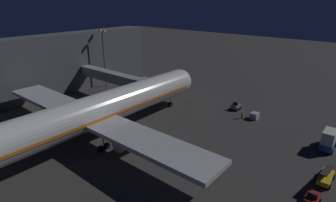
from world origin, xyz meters
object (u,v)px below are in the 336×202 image
jet_bridge (118,79)px  baggage_container_near_belt (255,116)px  belt_loader (326,177)px  catering_truck (329,139)px  baggage_tug_spare (236,106)px  ground_crew_by_belt_loader (242,114)px  traffic_cone_nose_port (191,102)px  apron_floodlight_mast (104,54)px  traffic_cone_nose_starboard (177,98)px  airliner_at_gate (88,114)px  pushback_tug (312,199)px

jet_bridge → baggage_container_near_belt: jet_bridge is taller
belt_loader → baggage_container_near_belt: (16.96, -14.59, -0.13)m
catering_truck → baggage_tug_spare: bearing=-16.7°
ground_crew_by_belt_loader → traffic_cone_nose_port: ground_crew_by_belt_loader is taller
catering_truck → traffic_cone_nose_port: size_ratio=9.10×
jet_bridge → ground_crew_by_belt_loader: bearing=-162.9°
apron_floodlight_mast → traffic_cone_nose_port: (-27.70, -4.89, -9.53)m
apron_floodlight_mast → traffic_cone_nose_starboard: size_ratio=30.48×
belt_loader → traffic_cone_nose_starboard: size_ratio=13.28×
traffic_cone_nose_port → baggage_container_near_belt: bearing=-177.3°
belt_loader → traffic_cone_nose_port: bearing=-22.4°
airliner_at_gate → jet_bridge: size_ratio=2.35×
apron_floodlight_mast → pushback_tug: bearing=165.9°
airliner_at_gate → traffic_cone_nose_starboard: bearing=-85.6°
jet_bridge → pushback_tug: 50.25m
airliner_at_gate → jet_bridge: (13.52, -18.49, 0.08)m
catering_truck → traffic_cone_nose_starboard: (36.14, -3.21, -1.57)m
traffic_cone_nose_port → jet_bridge: bearing=32.6°
apron_floodlight_mast → baggage_container_near_belt: size_ratio=9.24×
pushback_tug → traffic_cone_nose_starboard: 42.73m
airliner_at_gate → traffic_cone_nose_starboard: (2.20, -28.54, -5.32)m
pushback_tug → belt_loader: bearing=-92.8°
airliner_at_gate → baggage_container_near_belt: bearing=-122.7°
baggage_container_near_belt → ground_crew_by_belt_loader: size_ratio=1.01×
ground_crew_by_belt_loader → traffic_cone_nose_port: 14.43m
jet_bridge → ground_crew_by_belt_loader: (-30.11, -9.27, -4.69)m
pushback_tug → catering_truck: catering_truck is taller
baggage_tug_spare → traffic_cone_nose_starboard: size_ratio=4.10×
traffic_cone_nose_port → airliner_at_gate: bearing=85.6°
airliner_at_gate → jet_bridge: 22.91m
belt_loader → pushback_tug: size_ratio=2.75×
baggage_container_near_belt → traffic_cone_nose_port: baggage_container_near_belt is taller
baggage_tug_spare → catering_truck: catering_truck is taller
belt_loader → airliner_at_gate: bearing=22.4°
jet_bridge → traffic_cone_nose_starboard: 16.07m
traffic_cone_nose_starboard → baggage_container_near_belt: bearing=-177.9°
airliner_at_gate → apron_floodlight_mast: airliner_at_gate is taller
pushback_tug → ground_crew_by_belt_loader: size_ratio=1.48×
belt_loader → baggage_container_near_belt: belt_loader is taller
jet_bridge → traffic_cone_nose_starboard: size_ratio=46.49×
catering_truck → traffic_cone_nose_port: catering_truck is taller
jet_bridge → traffic_cone_nose_port: bearing=-147.4°
jet_bridge → baggage_container_near_belt: bearing=-161.5°
apron_floodlight_mast → belt_loader: (-61.26, 8.93, -8.96)m
baggage_container_near_belt → baggage_tug_spare: bearing=-21.9°
airliner_at_gate → traffic_cone_nose_port: (-2.20, -28.54, -5.32)m
belt_loader → ground_crew_by_belt_loader: bearing=-34.2°
apron_floodlight_mast → pushback_tug: 63.49m
jet_bridge → pushback_tug: size_ratio=9.64×
jet_bridge → traffic_cone_nose_port: jet_bridge is taller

